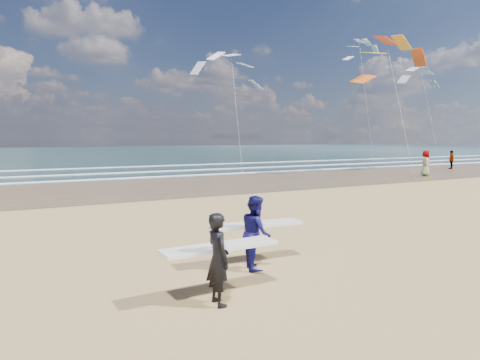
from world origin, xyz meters
TOP-DOWN VIEW (x-y plane):
  - wet_sand_strip at (20.00, 18.00)m, footprint 220.00×12.00m
  - ocean at (20.00, 72.00)m, footprint 220.00×100.00m
  - foam_breakers at (20.00, 28.10)m, footprint 220.00×11.70m
  - surfer_near at (0.47, -0.30)m, footprint 2.22×0.95m
  - surfer_far at (2.05, 1.13)m, footprint 2.24×1.18m
  - beachgoer_0 at (24.25, 14.51)m, footprint 1.09×1.09m
  - beachgoer_1 at (32.39, 18.28)m, footprint 1.06×0.69m
  - kite_0 at (23.24, 16.86)m, footprint 7.67×4.94m
  - kite_1 at (14.55, 26.47)m, footprint 6.90×4.86m
  - kite_2 at (40.67, 27.78)m, footprint 6.31×4.79m
  - kite_5 at (35.86, 32.96)m, footprint 5.66×4.72m

SIDE VIEW (x-z plane):
  - wet_sand_strip at x=20.00m, z-range 0.00..0.01m
  - ocean at x=20.00m, z-range 0.00..0.02m
  - foam_breakers at x=20.00m, z-range 0.02..0.08m
  - surfer_far at x=2.05m, z-range 0.01..1.64m
  - surfer_near at x=0.47m, z-range 0.02..1.64m
  - beachgoer_1 at x=32.39m, z-range 0.00..1.68m
  - beachgoer_0 at x=24.25m, z-range 0.00..1.91m
  - kite_1 at x=14.55m, z-range 1.02..12.48m
  - kite_2 at x=40.67m, z-range 0.82..13.33m
  - kite_0 at x=23.24m, z-range 1.34..13.20m
  - kite_5 at x=35.86m, z-range 0.62..16.55m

